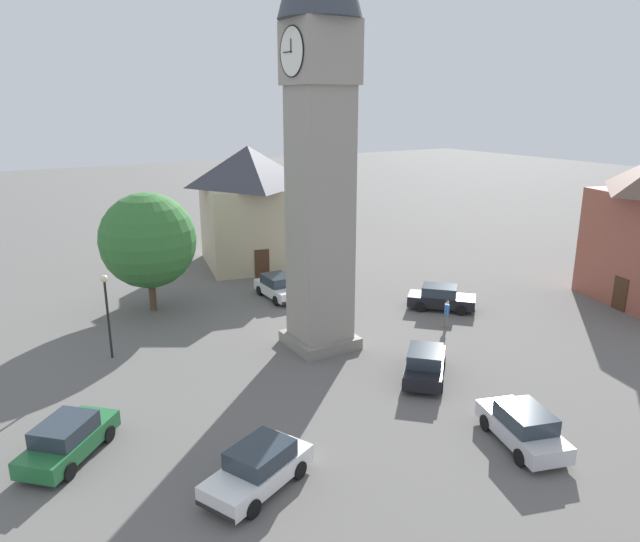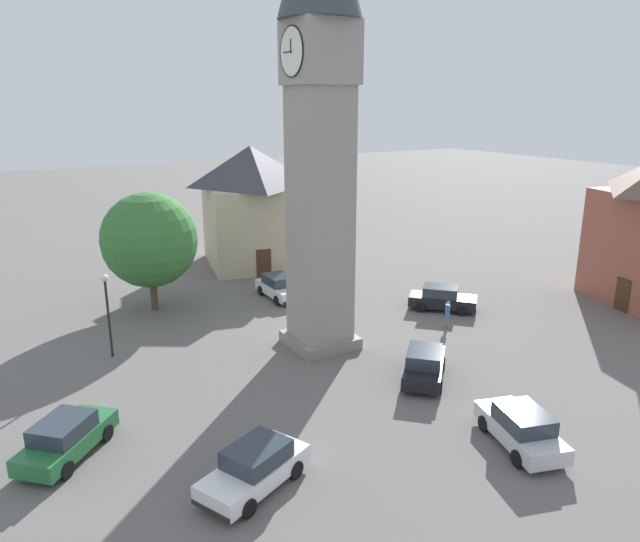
% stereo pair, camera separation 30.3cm
% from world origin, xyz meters
% --- Properties ---
extents(ground_plane, '(200.00, 200.00, 0.00)m').
position_xyz_m(ground_plane, '(0.00, 0.00, 0.00)').
color(ground_plane, '#605E5B').
extents(clock_tower, '(3.99, 3.99, 23.45)m').
position_xyz_m(clock_tower, '(0.00, 0.00, 13.76)').
color(clock_tower, gray).
rests_on(clock_tower, ground).
extents(car_blue_kerb, '(4.44, 2.80, 1.53)m').
position_xyz_m(car_blue_kerb, '(-12.16, -1.72, 0.76)').
color(car_blue_kerb, silver).
rests_on(car_blue_kerb, ground).
extents(car_silver_kerb, '(4.14, 1.84, 1.53)m').
position_xyz_m(car_silver_kerb, '(8.19, -1.63, 0.76)').
color(car_silver_kerb, white).
rests_on(car_silver_kerb, ground).
extents(car_red_corner, '(4.13, 4.09, 1.53)m').
position_xyz_m(car_red_corner, '(-5.98, -2.18, 0.76)').
color(car_red_corner, black).
rests_on(car_red_corner, ground).
extents(car_white_side, '(4.16, 4.06, 1.53)m').
position_xyz_m(car_white_side, '(-4.30, 13.22, 0.76)').
color(car_white_side, '#236B38').
rests_on(car_white_side, ground).
extents(car_black_far, '(3.26, 4.46, 1.53)m').
position_xyz_m(car_black_far, '(-9.45, 7.99, 0.76)').
color(car_black_far, white).
rests_on(car_black_far, ground).
extents(car_green_alley, '(4.12, 4.10, 1.53)m').
position_xyz_m(car_green_alley, '(1.00, -9.38, 0.76)').
color(car_green_alley, black).
rests_on(car_green_alley, ground).
extents(pedestrian, '(0.48, 0.38, 1.69)m').
position_xyz_m(pedestrian, '(-1.56, -7.52, 1.01)').
color(pedestrian, '#706656').
rests_on(pedestrian, ground).
extents(tree, '(5.83, 5.83, 7.38)m').
position_xyz_m(tree, '(10.10, 6.15, 4.46)').
color(tree, brown).
rests_on(tree, ground).
extents(building_terrace_right, '(9.43, 8.61, 9.33)m').
position_xyz_m(building_terrace_right, '(16.97, -3.61, 4.76)').
color(building_terrace_right, tan).
rests_on(building_terrace_right, ground).
extents(lamp_post, '(0.36, 0.36, 4.38)m').
position_xyz_m(lamp_post, '(4.02, 9.96, 2.99)').
color(lamp_post, black).
rests_on(lamp_post, ground).
extents(road_sign, '(0.60, 0.07, 2.80)m').
position_xyz_m(road_sign, '(4.79, -2.66, 1.90)').
color(road_sign, gray).
rests_on(road_sign, ground).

